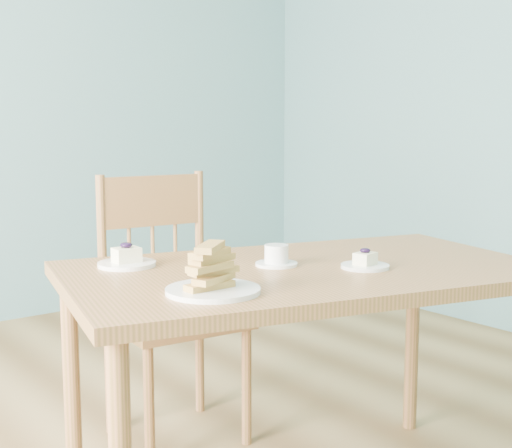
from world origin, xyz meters
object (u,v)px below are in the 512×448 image
cheesecake_plate_far (127,260)px  coffee_cup (277,257)px  dining_table (305,291)px  cheesecake_plate_near (365,263)px  biscotti_plate (213,276)px  dining_chair (170,305)px

cheesecake_plate_far → coffee_cup: 0.44m
dining_table → coffee_cup: (-0.05, 0.07, 0.10)m
dining_table → cheesecake_plate_near: cheesecake_plate_near is taller
dining_table → coffee_cup: 0.13m
coffee_cup → biscotti_plate: size_ratio=0.53×
cheesecake_plate_near → coffee_cup: size_ratio=1.13×
cheesecake_plate_far → biscotti_plate: bearing=-88.7°
cheesecake_plate_near → cheesecake_plate_far: size_ratio=0.83×
dining_table → cheesecake_plate_near: size_ratio=10.96×
cheesecake_plate_far → biscotti_plate: 0.43m
cheesecake_plate_near → coffee_cup: bearing=133.5°
coffee_cup → dining_table: bearing=-65.3°
cheesecake_plate_far → dining_chair: bearing=44.7°
dining_table → cheesecake_plate_far: size_ratio=9.04×
dining_chair → dining_table: bearing=-80.0°
dining_chair → cheesecake_plate_near: 0.85m
dining_chair → cheesecake_plate_near: (0.18, -0.79, 0.26)m
coffee_cup → biscotti_plate: (-0.34, -0.17, 0.02)m
cheesecake_plate_far → coffee_cup: cheesecake_plate_far is taller
biscotti_plate → dining_chair: bearing=66.2°
biscotti_plate → coffee_cup: bearing=26.2°
dining_table → cheesecake_plate_far: 0.53m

